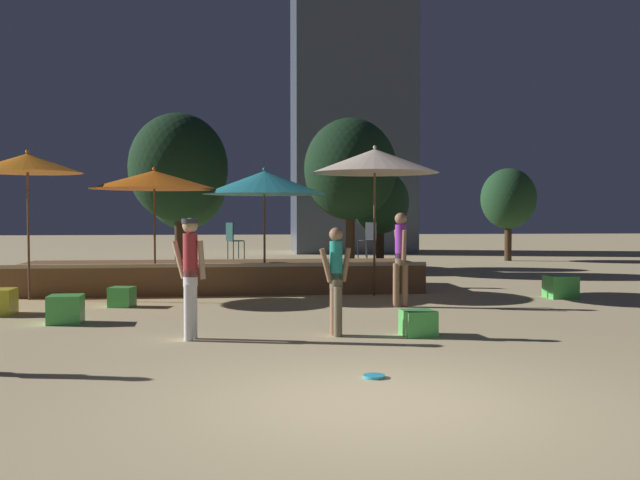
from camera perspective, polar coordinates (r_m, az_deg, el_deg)
The scene contains 22 objects.
ground_plane at distance 7.08m, azimuth 4.34°, elevation -12.88°, with size 120.00×120.00×0.00m, color #D1B784.
wooden_deck at distance 17.53m, azimuth -7.98°, elevation -2.89°, with size 9.52×2.84×0.73m.
patio_umbrella_0 at distance 16.31m, azimuth -4.48°, elevation 4.58°, with size 2.82×2.82×2.90m.
patio_umbrella_1 at distance 16.41m, azimuth -13.12°, elevation 4.70°, with size 2.84×2.84×2.89m.
patio_umbrella_2 at distance 16.15m, azimuth 4.40°, elevation 6.31°, with size 2.89×2.89×3.38m.
patio_umbrella_3 at distance 16.49m, azimuth -22.37°, elevation 5.69°, with size 2.29×2.29×3.21m.
cube_seat_0 at distance 14.70m, azimuth -15.56°, elevation -4.40°, with size 0.52×0.52×0.39m.
cube_seat_1 at distance 12.74m, azimuth -19.68°, elevation -5.24°, with size 0.57×0.57×0.48m.
cube_seat_2 at distance 16.53m, azimuth 18.68°, elevation -3.56°, with size 0.60×0.60×0.49m.
cube_seat_3 at distance 10.90m, azimuth 7.86°, elevation -6.59°, with size 0.52×0.52×0.38m.
person_1 at distance 14.16m, azimuth 6.47°, elevation -1.14°, with size 0.31×0.55×1.87m.
person_3 at distance 10.71m, azimuth 1.29°, elevation -3.08°, with size 0.51×0.28×1.63m.
person_4 at distance 10.53m, azimuth -10.33°, elevation -2.42°, with size 0.52×0.29×1.78m.
bistro_chair_0 at distance 17.66m, azimuth -7.00°, elevation 0.24°, with size 0.46×0.46×0.90m.
bistro_chair_1 at distance 18.04m, azimuth 3.94°, elevation 0.28°, with size 0.48×0.48×0.90m.
frisbee_disc at distance 8.12m, azimuth 4.36°, elevation -10.81°, with size 0.25×0.25×0.03m.
background_tree_0 at distance 29.34m, azimuth 14.84°, elevation 3.19°, with size 2.19×2.19×3.68m.
background_tree_1 at distance 26.06m, azimuth -10.74°, elevation 4.39°, with size 2.94×2.94×4.55m.
background_tree_2 at distance 24.22m, azimuth -11.26°, elevation 5.69°, with size 3.28×3.28×5.21m.
background_tree_3 at distance 22.03m, azimuth 2.44°, elevation 5.66°, with size 2.85×2.85×4.81m.
background_tree_4 at distance 24.47m, azimuth 4.83°, elevation 3.00°, with size 1.98×1.98×3.36m.
distant_building at distance 35.57m, azimuth 2.57°, elevation 9.84°, with size 5.78×4.13×13.34m.
Camera 1 is at (-1.26, -6.72, 1.82)m, focal length 40.00 mm.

